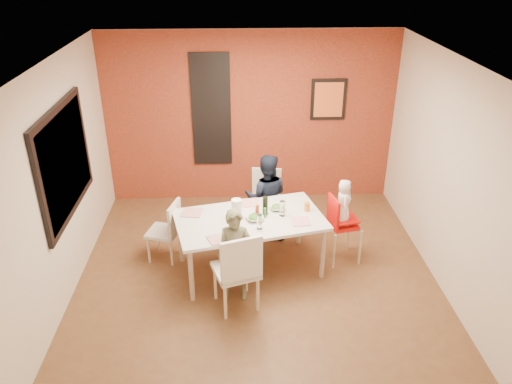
{
  "coord_description": "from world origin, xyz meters",
  "views": [
    {
      "loc": [
        -0.25,
        -5.19,
        3.82
      ],
      "look_at": [
        0.0,
        0.3,
        1.05
      ],
      "focal_mm": 35.0,
      "sensor_mm": 36.0,
      "label": 1
    }
  ],
  "objects_px": {
    "paper_towel_roll": "(237,210)",
    "dining_table": "(250,223)",
    "chair_near": "(238,268)",
    "chair_left": "(168,228)",
    "toddler": "(344,202)",
    "child_far": "(266,197)",
    "wine_bottle": "(265,206)",
    "chair_far": "(266,197)",
    "high_chair": "(340,222)",
    "child_near": "(235,255)"
  },
  "relations": [
    {
      "from": "chair_near",
      "to": "chair_far",
      "type": "xyz_separation_m",
      "value": [
        0.43,
        1.84,
        -0.06
      ]
    },
    {
      "from": "chair_near",
      "to": "child_near",
      "type": "xyz_separation_m",
      "value": [
        -0.03,
        0.25,
        0.01
      ]
    },
    {
      "from": "chair_left",
      "to": "child_near",
      "type": "bearing_deg",
      "value": 61.7
    },
    {
      "from": "chair_far",
      "to": "child_far",
      "type": "bearing_deg",
      "value": -84.64
    },
    {
      "from": "chair_left",
      "to": "child_near",
      "type": "distance_m",
      "value": 1.22
    },
    {
      "from": "toddler",
      "to": "chair_left",
      "type": "bearing_deg",
      "value": 90.44
    },
    {
      "from": "chair_far",
      "to": "child_far",
      "type": "distance_m",
      "value": 0.27
    },
    {
      "from": "high_chair",
      "to": "wine_bottle",
      "type": "height_order",
      "value": "wine_bottle"
    },
    {
      "from": "high_chair",
      "to": "paper_towel_roll",
      "type": "height_order",
      "value": "paper_towel_roll"
    },
    {
      "from": "chair_left",
      "to": "child_far",
      "type": "distance_m",
      "value": 1.42
    },
    {
      "from": "wine_bottle",
      "to": "toddler",
      "type": "bearing_deg",
      "value": 5.04
    },
    {
      "from": "chair_near",
      "to": "chair_far",
      "type": "distance_m",
      "value": 1.89
    },
    {
      "from": "chair_far",
      "to": "paper_towel_roll",
      "type": "xyz_separation_m",
      "value": [
        -0.43,
        -1.07,
        0.38
      ]
    },
    {
      "from": "chair_far",
      "to": "dining_table",
      "type": "bearing_deg",
      "value": -96.39
    },
    {
      "from": "chair_left",
      "to": "child_near",
      "type": "height_order",
      "value": "child_near"
    },
    {
      "from": "paper_towel_roll",
      "to": "wine_bottle",
      "type": "bearing_deg",
      "value": 18.34
    },
    {
      "from": "chair_far",
      "to": "child_far",
      "type": "height_order",
      "value": "child_far"
    },
    {
      "from": "chair_near",
      "to": "dining_table",
      "type": "bearing_deg",
      "value": -119.4
    },
    {
      "from": "chair_near",
      "to": "chair_left",
      "type": "xyz_separation_m",
      "value": [
        -0.9,
        1.09,
        -0.1
      ]
    },
    {
      "from": "child_near",
      "to": "paper_towel_roll",
      "type": "bearing_deg",
      "value": 91.95
    },
    {
      "from": "wine_bottle",
      "to": "chair_left",
      "type": "bearing_deg",
      "value": 170.82
    },
    {
      "from": "paper_towel_roll",
      "to": "child_far",
      "type": "bearing_deg",
      "value": 63.24
    },
    {
      "from": "dining_table",
      "to": "chair_near",
      "type": "height_order",
      "value": "chair_near"
    },
    {
      "from": "child_far",
      "to": "wine_bottle",
      "type": "bearing_deg",
      "value": 89.23
    },
    {
      "from": "chair_far",
      "to": "toddler",
      "type": "bearing_deg",
      "value": -34.86
    },
    {
      "from": "chair_left",
      "to": "child_far",
      "type": "relative_size",
      "value": 0.67
    },
    {
      "from": "chair_near",
      "to": "child_far",
      "type": "bearing_deg",
      "value": -122.79
    },
    {
      "from": "chair_near",
      "to": "child_far",
      "type": "xyz_separation_m",
      "value": [
        0.42,
        1.6,
        0.06
      ]
    },
    {
      "from": "dining_table",
      "to": "child_near",
      "type": "bearing_deg",
      "value": -108.69
    },
    {
      "from": "chair_left",
      "to": "high_chair",
      "type": "relative_size",
      "value": 0.9
    },
    {
      "from": "dining_table",
      "to": "child_far",
      "type": "xyz_separation_m",
      "value": [
        0.26,
        0.8,
        -0.06
      ]
    },
    {
      "from": "dining_table",
      "to": "wine_bottle",
      "type": "distance_m",
      "value": 0.29
    },
    {
      "from": "paper_towel_roll",
      "to": "dining_table",
      "type": "bearing_deg",
      "value": 9.89
    },
    {
      "from": "child_near",
      "to": "wine_bottle",
      "type": "relative_size",
      "value": 4.7
    },
    {
      "from": "chair_far",
      "to": "high_chair",
      "type": "height_order",
      "value": "high_chair"
    },
    {
      "from": "chair_far",
      "to": "wine_bottle",
      "type": "xyz_separation_m",
      "value": [
        -0.07,
        -0.95,
        0.37
      ]
    },
    {
      "from": "chair_near",
      "to": "wine_bottle",
      "type": "bearing_deg",
      "value": -130.02
    },
    {
      "from": "toddler",
      "to": "chair_far",
      "type": "bearing_deg",
      "value": 50.39
    },
    {
      "from": "child_far",
      "to": "wine_bottle",
      "type": "xyz_separation_m",
      "value": [
        -0.06,
        -0.71,
        0.25
      ]
    },
    {
      "from": "high_chair",
      "to": "wine_bottle",
      "type": "bearing_deg",
      "value": 81.87
    },
    {
      "from": "chair_far",
      "to": "wine_bottle",
      "type": "height_order",
      "value": "wine_bottle"
    },
    {
      "from": "child_near",
      "to": "toddler",
      "type": "height_order",
      "value": "same"
    },
    {
      "from": "chair_left",
      "to": "paper_towel_roll",
      "type": "relative_size",
      "value": 3.03
    },
    {
      "from": "child_far",
      "to": "toddler",
      "type": "distance_m",
      "value": 1.15
    },
    {
      "from": "wine_bottle",
      "to": "dining_table",
      "type": "bearing_deg",
      "value": -155.28
    },
    {
      "from": "chair_near",
      "to": "chair_left",
      "type": "relative_size",
      "value": 1.22
    },
    {
      "from": "chair_left",
      "to": "wine_bottle",
      "type": "xyz_separation_m",
      "value": [
        1.26,
        -0.2,
        0.41
      ]
    },
    {
      "from": "toddler",
      "to": "paper_towel_roll",
      "type": "xyz_separation_m",
      "value": [
        -1.36,
        -0.21,
        0.03
      ]
    },
    {
      "from": "child_far",
      "to": "chair_left",
      "type": "bearing_deg",
      "value": 25.34
    },
    {
      "from": "child_near",
      "to": "child_far",
      "type": "distance_m",
      "value": 1.42
    }
  ]
}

